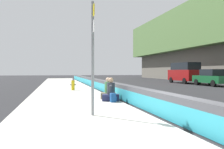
# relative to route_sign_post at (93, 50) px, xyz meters

# --- Properties ---
(ground_plane) EXTENTS (160.00, 160.00, 0.00)m
(ground_plane) POSITION_rel_route_sign_post_xyz_m (-0.73, -2.24, -2.21)
(ground_plane) COLOR #232326
(ground_plane) RESTS_ON ground
(sidewalk_strip) EXTENTS (80.00, 4.40, 0.14)m
(sidewalk_strip) POSITION_rel_route_sign_post_xyz_m (-0.73, 0.41, -2.14)
(sidewalk_strip) COLOR #B5B2A8
(sidewalk_strip) RESTS_ON ground_plane
(jersey_barrier) EXTENTS (76.00, 0.45, 0.85)m
(jersey_barrier) POSITION_rel_route_sign_post_xyz_m (-0.73, -2.24, -1.79)
(jersey_barrier) COLOR #47474C
(jersey_barrier) RESTS_ON ground_plane
(route_sign_post) EXTENTS (0.44, 0.09, 3.60)m
(route_sign_post) POSITION_rel_route_sign_post_xyz_m (0.00, 0.00, 0.00)
(route_sign_post) COLOR gray
(route_sign_post) RESTS_ON sidewalk_strip
(fire_hydrant) EXTENTS (0.26, 0.46, 0.88)m
(fire_hydrant) POSITION_rel_route_sign_post_xyz_m (10.45, -0.07, -1.62)
(fire_hydrant) COLOR gold
(fire_hydrant) RESTS_ON sidewalk_strip
(seated_person_foreground) EXTENTS (0.85, 0.93, 1.09)m
(seated_person_foreground) POSITION_rel_route_sign_post_xyz_m (3.63, -1.39, -1.73)
(seated_person_foreground) COLOR #23284C
(seated_person_foreground) RESTS_ON sidewalk_strip
(seated_person_middle) EXTENTS (0.78, 0.87, 1.07)m
(seated_person_middle) POSITION_rel_route_sign_post_xyz_m (4.58, -1.46, -1.74)
(seated_person_middle) COLOR #706651
(seated_person_middle) RESTS_ON sidewalk_strip
(backpack) EXTENTS (0.32, 0.28, 0.40)m
(backpack) POSITION_rel_route_sign_post_xyz_m (3.09, -1.37, -1.88)
(backpack) COLOR navy
(backpack) RESTS_ON sidewalk_strip
(parked_car_fourth) EXTENTS (4.52, 2.00, 1.71)m
(parked_car_fourth) POSITION_rel_route_sign_post_xyz_m (14.73, -14.46, -1.35)
(parked_car_fourth) COLOR #145128
(parked_car_fourth) RESTS_ON ground_plane
(parked_car_midline) EXTENTS (5.16, 2.22, 2.56)m
(parked_car_midline) POSITION_rel_route_sign_post_xyz_m (20.23, -14.43, -0.86)
(parked_car_midline) COLOR maroon
(parked_car_midline) RESTS_ON ground_plane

